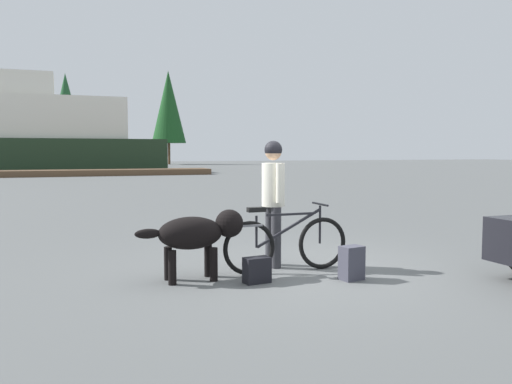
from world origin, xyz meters
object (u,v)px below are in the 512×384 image
Objects in this scene: bicycle at (286,243)px; sailboat_moored at (48,164)px; person_cyclist at (273,191)px; backpack at (352,263)px; handbag_pannier at (257,270)px; dog at (198,233)px.

bicycle is 0.23× the size of sailboat_moored.
sailboat_moored is (-3.82, 41.69, -0.56)m from person_cyclist.
person_cyclist is 4.11× the size of backpack.
sailboat_moored reaches higher than backpack.
person_cyclist reaches higher than backpack.
backpack reaches higher than handbag_pannier.
backpack is (0.60, -0.68, -0.17)m from bicycle.
bicycle is at bearing 0.74° from dog.
person_cyclist is at bearing 55.80° from handbag_pannier.
bicycle is 1.01× the size of person_cyclist.
person_cyclist is 1.28× the size of dog.
backpack is 42.99m from sailboat_moored.
person_cyclist is (-0.03, 0.38, 0.68)m from bicycle.
bicycle reaches higher than dog.
backpack is at bearing -13.07° from handbag_pannier.
bicycle is at bearing -85.94° from person_cyclist.
person_cyclist is at bearing 94.06° from bicycle.
bicycle is 1.22m from dog.
backpack is at bearing -84.06° from sailboat_moored.
sailboat_moored reaches higher than person_cyclist.
person_cyclist is at bearing 120.62° from backpack.
person_cyclist reaches higher than handbag_pannier.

